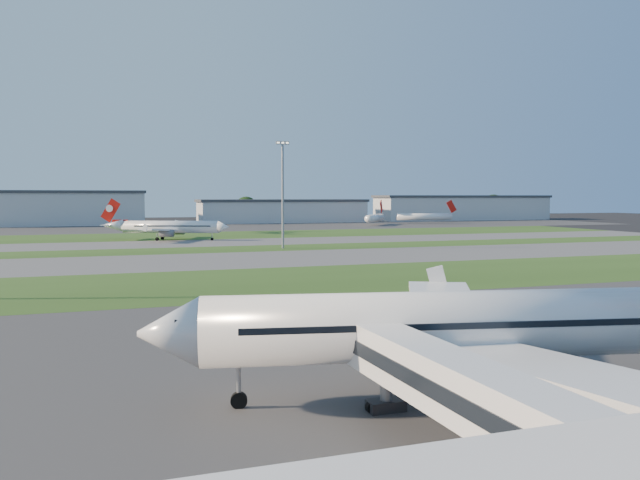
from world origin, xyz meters
name	(u,v)px	position (x,y,z in m)	size (l,w,h in m)	color
ground	(482,376)	(0.00, 0.00, 0.00)	(700.00, 700.00, 0.00)	black
apron_near	(482,376)	(0.00, 0.00, 0.01)	(300.00, 70.00, 0.01)	#333335
grass_strip_a	(285,281)	(0.00, 52.00, 0.01)	(300.00, 34.00, 0.01)	#254316
taxiway_a	(241,260)	(0.00, 85.00, 0.01)	(300.00, 32.00, 0.01)	#515154
grass_strip_b	(220,250)	(0.00, 110.00, 0.01)	(300.00, 18.00, 0.01)	#254316
taxiway_b	(206,243)	(0.00, 132.00, 0.01)	(300.00, 26.00, 0.01)	#515154
grass_strip_c	(191,236)	(0.00, 165.00, 0.01)	(300.00, 40.00, 0.01)	#254316
apron_far	(173,227)	(0.00, 225.00, 0.01)	(400.00, 80.00, 0.01)	#333335
yellow_line	(541,369)	(5.00, 0.00, 0.00)	(0.25, 60.00, 0.02)	gold
jet_bridge	(488,403)	(-9.81, -15.24, 4.01)	(4.20, 26.90, 6.20)	silver
airliner_parked	(480,327)	(-3.00, -4.18, 4.54)	(41.05, 34.49, 12.94)	white
airliner_taxiing	(170,227)	(-8.32, 146.13, 3.78)	(32.59, 27.68, 10.76)	white
mini_jet_near	(375,218)	(86.22, 214.88, 3.28)	(18.39, 24.04, 9.48)	white
mini_jet_far	(425,217)	(113.58, 220.22, 3.28)	(28.43, 7.85, 9.48)	white
light_mast_centre	(283,187)	(15.00, 108.00, 14.81)	(3.20, 0.70, 25.80)	gray
hangar_west	(60,208)	(-45.00, 255.00, 7.64)	(71.40, 23.00, 15.20)	#ADB0B5
hangar_east	(283,211)	(55.00, 255.00, 5.64)	(81.60, 23.00, 11.20)	#ADB0B5
hangar_far_east	(463,208)	(155.00, 255.00, 6.64)	(96.90, 23.00, 13.20)	#ADB0B5
tree_mid_west	(120,211)	(-20.00, 266.00, 5.84)	(9.90, 9.90, 10.80)	black
tree_mid_east	(246,208)	(40.00, 269.00, 6.81)	(11.55, 11.55, 12.60)	black
tree_east	(385,209)	(115.00, 267.00, 6.16)	(10.45, 10.45, 11.40)	black
tree_far_east	(493,205)	(185.00, 271.00, 7.46)	(12.65, 12.65, 13.80)	black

